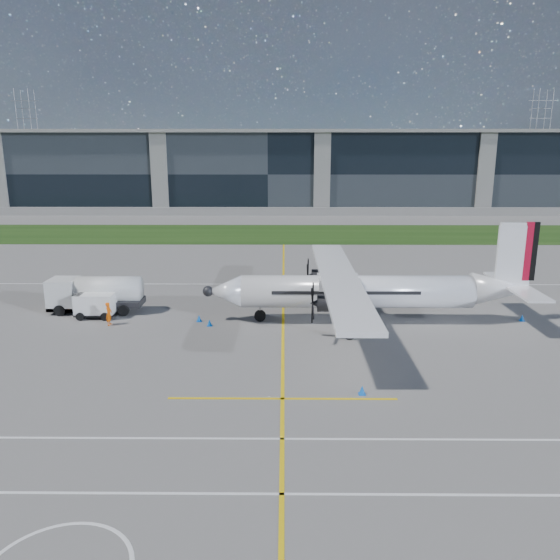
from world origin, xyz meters
name	(u,v)px	position (x,y,z in m)	size (l,w,h in m)	color
ground	(261,243)	(0.00, 40.00, 0.00)	(400.00, 400.00, 0.00)	#625F5D
grass_strip	(264,234)	(0.00, 48.00, 0.02)	(400.00, 18.00, 0.04)	#19380F
terminal_building	(269,172)	(0.00, 80.00, 7.50)	(120.00, 20.00, 15.00)	black
tree_line	(275,177)	(0.00, 140.00, 3.00)	(400.00, 6.00, 6.00)	black
pylon_west	(29,138)	(-80.00, 150.00, 15.00)	(9.00, 4.60, 30.00)	gray
pylon_east	(539,138)	(85.00, 150.00, 15.00)	(9.00, 4.60, 30.00)	gray
yellow_taxiway_centerline	(283,309)	(3.00, 10.00, 0.01)	(0.20, 70.00, 0.01)	yellow
white_lane_line	(203,494)	(0.00, -14.00, 0.01)	(90.00, 0.15, 0.01)	white
turboprop_aircraft	(369,273)	(9.32, 6.87, 3.76)	(24.16, 25.06, 7.52)	white
fuel_tanker_truck	(89,294)	(-12.31, 9.17, 1.43)	(7.63, 2.48, 2.86)	silver
baggage_tug	(96,305)	(-11.37, 7.75, 0.93)	(3.11, 1.86, 1.86)	white
ground_crew_person	(109,312)	(-9.77, 5.90, 0.98)	(0.80, 0.57, 1.97)	#F25907
safety_cone_portwing	(362,390)	(7.23, -5.44, 0.25)	(0.36, 0.36, 0.50)	blue
safety_cone_tail	(522,318)	(20.99, 7.11, 0.25)	(0.36, 0.36, 0.50)	blue
safety_cone_stbdwing	(318,280)	(6.30, 18.82, 0.25)	(0.36, 0.36, 0.50)	blue
safety_cone_fwd	(199,318)	(-3.31, 6.76, 0.25)	(0.36, 0.36, 0.50)	blue
safety_cone_nose_port	(210,323)	(-2.38, 5.74, 0.25)	(0.36, 0.36, 0.50)	blue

